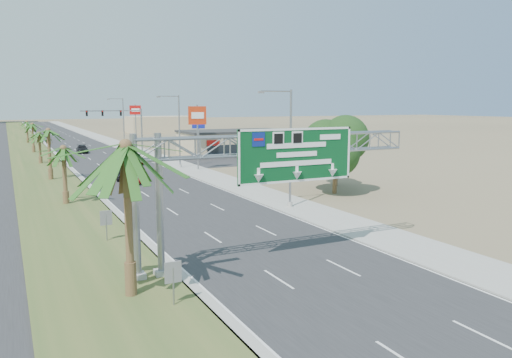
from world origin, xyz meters
The scene contains 28 objects.
ground centered at (0.00, 0.00, 0.00)m, with size 600.00×600.00×0.00m, color #8C7A59.
road centered at (0.00, 110.00, 0.01)m, with size 12.00×300.00×0.02m, color #28282B.
sidewalk_right centered at (8.50, 110.00, 0.05)m, with size 4.00×300.00×0.10m, color #9E9B93.
median_grass centered at (-10.00, 110.00, 0.06)m, with size 7.00×300.00×0.12m, color #3E5525.
sign_gantry centered at (-1.06, 9.93, 6.06)m, with size 16.75×1.24×7.50m.
palm_near centered at (-9.20, 8.00, 6.93)m, with size 5.70×5.70×8.35m.
palm_row_b centered at (-9.50, 32.00, 4.90)m, with size 3.99×3.99×5.95m.
palm_row_c centered at (-9.50, 48.00, 5.66)m, with size 3.99×3.99×6.75m.
palm_row_d centered at (-9.50, 66.00, 4.42)m, with size 3.99×3.99×5.45m.
palm_row_e centered at (-9.50, 85.00, 5.09)m, with size 3.99×3.99×6.15m.
palm_row_f centered at (-9.50, 110.00, 4.71)m, with size 3.99×3.99×5.75m.
streetlight_near centered at (7.30, 22.00, 4.69)m, with size 3.27×0.44×10.00m.
streetlight_mid centered at (7.30, 52.00, 4.69)m, with size 3.27×0.44×10.00m.
streetlight_far centered at (7.30, 88.00, 4.69)m, with size 3.27×0.44×10.00m.
signal_mast centered at (5.17, 71.97, 4.85)m, with size 10.28×0.71×8.00m.
store_building centered at (22.00, 66.00, 2.00)m, with size 18.00×10.00×4.00m, color tan.
oak_near centered at (15.00, 26.00, 4.53)m, with size 4.50×4.50×6.80m.
oak_far centered at (18.00, 30.00, 3.82)m, with size 3.50×3.50×5.60m.
median_signback_a centered at (-7.80, 6.00, 1.45)m, with size 0.75×0.08×2.08m.
median_signback_b centered at (-8.50, 18.00, 1.45)m, with size 0.75×0.08×2.08m.
building_distant_right centered at (30.00, 140.00, 2.50)m, with size 20.00×12.00×5.00m, color tan.
car_left_lane centered at (-2.00, 44.50, 0.70)m, with size 1.64×4.08×1.39m, color black.
car_mid_lane centered at (-1.50, 41.71, 0.78)m, with size 1.64×4.71×1.55m, color maroon.
car_right_lane centered at (2.61, 59.60, 0.82)m, with size 2.72×5.89×1.64m, color gray.
car_far centered at (-1.66, 80.61, 0.69)m, with size 1.93×4.75×1.38m, color black.
pole_sign_red_near centered at (9.00, 48.87, 6.83)m, with size 2.42×0.55×8.72m.
pole_sign_blue centered at (13.00, 59.40, 6.18)m, with size 1.95×1.07×8.24m.
pole_sign_red_far centered at (9.28, 85.20, 6.91)m, with size 2.18×0.99×8.74m.
Camera 1 is at (-13.88, -14.14, 8.81)m, focal length 35.00 mm.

